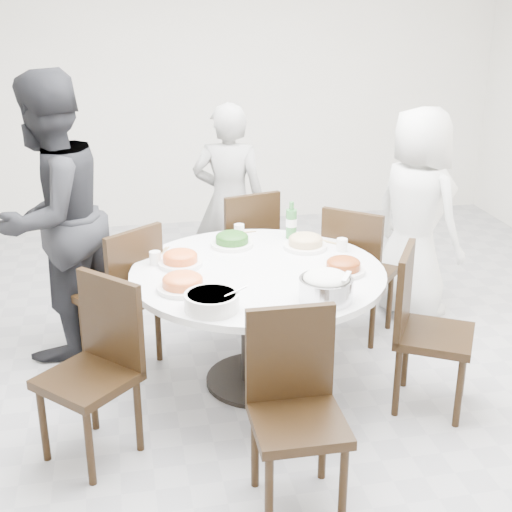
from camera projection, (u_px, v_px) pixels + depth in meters
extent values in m
cube|color=#A1A2A6|center=(270.00, 359.00, 4.71)|extent=(6.00, 6.00, 0.01)
cube|color=white|center=(205.00, 84.00, 6.96)|extent=(6.00, 0.01, 2.80)
cylinder|color=white|center=(258.00, 327.00, 4.31)|extent=(1.50, 1.50, 0.75)
cube|color=black|center=(360.00, 270.00, 4.90)|extent=(0.59, 0.59, 0.95)
cube|color=black|center=(242.00, 250.00, 5.28)|extent=(0.51, 0.51, 0.95)
cube|color=black|center=(118.00, 295.00, 4.52)|extent=(0.59, 0.59, 0.95)
cube|color=black|center=(87.00, 375.00, 3.59)|extent=(0.59, 0.59, 0.95)
cube|color=black|center=(299.00, 419.00, 3.23)|extent=(0.43, 0.43, 0.95)
cube|color=black|center=(435.00, 332.00, 4.03)|extent=(0.57, 0.57, 0.95)
imported|color=silver|center=(417.00, 214.00, 5.11)|extent=(0.76, 0.89, 1.54)
imported|color=black|center=(229.00, 202.00, 5.43)|extent=(0.64, 0.51, 1.52)
imported|color=black|center=(51.00, 218.00, 4.53)|extent=(1.11, 1.14, 1.85)
cylinder|color=white|center=(232.00, 241.00, 4.55)|extent=(0.27, 0.27, 0.07)
cylinder|color=white|center=(306.00, 243.00, 4.51)|extent=(0.28, 0.28, 0.07)
cylinder|color=white|center=(180.00, 260.00, 4.23)|extent=(0.26, 0.26, 0.07)
cylinder|color=white|center=(343.00, 268.00, 4.13)|extent=(0.25, 0.25, 0.06)
cylinder|color=white|center=(183.00, 284.00, 3.89)|extent=(0.29, 0.29, 0.07)
cylinder|color=silver|center=(326.00, 289.00, 3.76)|extent=(0.29, 0.29, 0.12)
cylinder|color=white|center=(212.00, 302.00, 3.66)|extent=(0.29, 0.29, 0.09)
cylinder|color=#2E7333|center=(291.00, 220.00, 4.66)|extent=(0.07, 0.07, 0.25)
cylinder|color=white|center=(240.00, 229.00, 4.75)|extent=(0.07, 0.07, 0.08)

